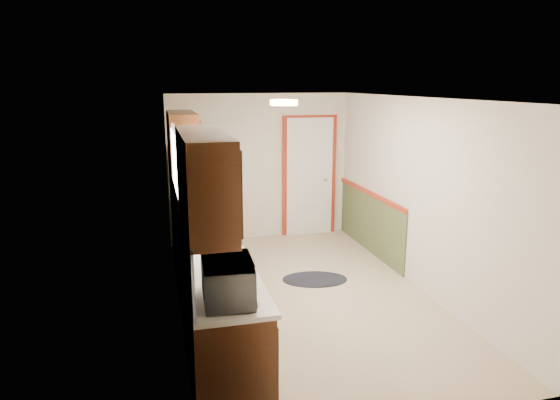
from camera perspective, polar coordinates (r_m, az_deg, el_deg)
room_shell at (r=5.92m, az=2.75°, el=-0.12°), size 3.20×5.20×2.52m
kitchen_run at (r=5.52m, az=-8.80°, el=-5.49°), size 0.63×4.00×2.20m
back_wall_trim at (r=8.34m, az=4.81°, el=1.63°), size 1.12×2.30×2.08m
ceiling_fixture at (r=5.49m, az=0.45°, el=11.08°), size 0.30×0.30×0.06m
microwave at (r=3.87m, az=-5.95°, el=-8.69°), size 0.34×0.58×0.38m
refrigerator at (r=7.78m, az=-8.96°, el=0.18°), size 0.74×0.72×1.65m
rug at (r=6.77m, az=3.99°, el=-9.02°), size 0.96×0.72×0.01m
cooktop at (r=7.11m, az=-9.85°, el=-0.07°), size 0.55×0.65×0.02m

